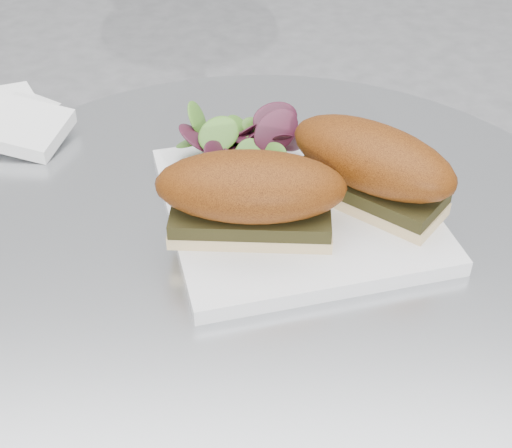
% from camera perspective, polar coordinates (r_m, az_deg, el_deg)
% --- Properties ---
extents(table, '(0.70, 0.70, 0.73)m').
position_cam_1_polar(table, '(0.84, 0.59, -14.75)').
color(table, '#ABAEB2').
rests_on(table, ground).
extents(plate, '(0.30, 0.30, 0.02)m').
position_cam_1_polar(plate, '(0.70, 3.25, 1.34)').
color(plate, white).
rests_on(plate, table).
extents(sandwich_left, '(0.17, 0.09, 0.08)m').
position_cam_1_polar(sandwich_left, '(0.63, -0.44, 2.38)').
color(sandwich_left, beige).
rests_on(sandwich_left, plate).
extents(sandwich_right, '(0.18, 0.16, 0.08)m').
position_cam_1_polar(sandwich_right, '(0.68, 9.20, 4.68)').
color(sandwich_right, beige).
rests_on(sandwich_right, plate).
extents(salad, '(0.10, 0.10, 0.05)m').
position_cam_1_polar(salad, '(0.74, -1.12, 6.85)').
color(salad, '#5D9832').
rests_on(salad, plate).
extents(napkin, '(0.16, 0.16, 0.02)m').
position_cam_1_polar(napkin, '(0.86, -18.76, 7.07)').
color(napkin, white).
rests_on(napkin, table).
extents(saucer, '(0.12, 0.12, 0.01)m').
position_cam_1_polar(saucer, '(0.74, 10.67, 2.98)').
color(saucer, white).
rests_on(saucer, table).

